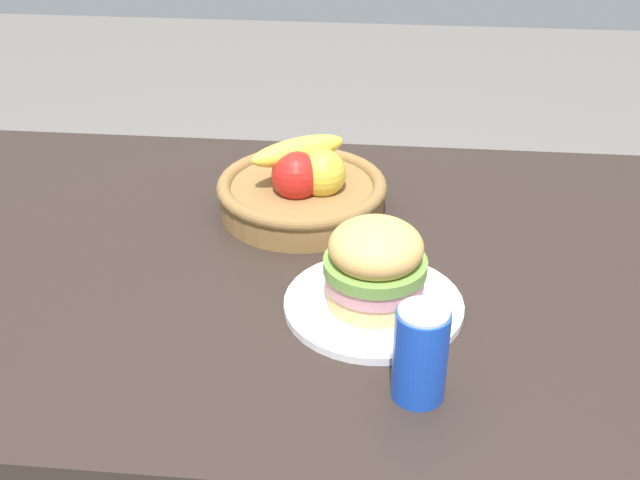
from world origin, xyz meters
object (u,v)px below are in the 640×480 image
(sandwich, at_px, (375,264))
(plate, at_px, (373,305))
(fruit_basket, at_px, (302,187))
(soda_can, at_px, (420,354))

(sandwich, bearing_deg, plate, 0.00)
(fruit_basket, bearing_deg, plate, -64.09)
(plate, height_order, sandwich, sandwich)
(sandwich, bearing_deg, fruit_basket, 115.91)
(sandwich, distance_m, fruit_basket, 0.31)
(plate, height_order, fruit_basket, fruit_basket)
(soda_can, bearing_deg, fruit_basket, 113.38)
(plate, distance_m, fruit_basket, 0.31)
(plate, xyz_separation_m, sandwich, (0.00, 0.00, 0.07))
(plate, relative_size, sandwich, 1.77)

